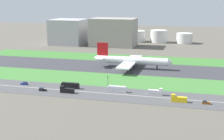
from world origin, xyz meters
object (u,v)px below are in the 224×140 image
(traffic_light, at_px, (108,81))
(hangar_building, at_px, (114,32))
(car_4, at_px, (24,83))
(bus_0, at_px, (70,85))
(airliner, at_px, (131,60))
(truck_2, at_px, (156,92))
(bus_1, at_px, (117,89))
(truck_0, at_px, (67,90))
(fuel_tank_west, at_px, (136,36))
(fuel_tank_centre, at_px, (159,36))
(fuel_tank_east, at_px, (184,38))
(car_2, at_px, (206,102))
(terminal_building, at_px, (68,32))
(car_0, at_px, (42,89))
(truck_1, at_px, (179,99))

(traffic_light, xyz_separation_m, hangar_building, (-42.27, 174.01, 11.67))
(car_4, bearing_deg, bus_0, -0.00)
(airliner, distance_m, truck_2, 74.25)
(bus_1, bearing_deg, car_4, 180.00)
(airliner, distance_m, truck_0, 81.23)
(truck_0, relative_size, fuel_tank_west, 0.37)
(fuel_tank_centre, height_order, fuel_tank_east, fuel_tank_centre)
(car_2, height_order, fuel_tank_centre, fuel_tank_centre)
(truck_0, height_order, terminal_building, terminal_building)
(car_4, xyz_separation_m, hangar_building, (11.90, 182.00, 15.03))
(bus_0, height_order, traffic_light, traffic_light)
(airliner, bearing_deg, fuel_tank_centre, 89.10)
(car_0, relative_size, bus_0, 0.38)
(truck_1, bearing_deg, car_2, -180.00)
(fuel_tank_west, bearing_deg, airliner, -80.56)
(airliner, distance_m, fuel_tank_centre, 159.03)
(terminal_building, bearing_deg, fuel_tank_west, 31.33)
(car_4, height_order, bus_0, bus_0)
(truck_0, xyz_separation_m, car_2, (79.77, 0.00, -0.75))
(truck_1, distance_m, terminal_building, 240.12)
(car_4, height_order, fuel_tank_east, fuel_tank_east)
(bus_0, xyz_separation_m, bus_1, (30.30, 0.00, 0.00))
(bus_0, relative_size, fuel_tank_east, 0.60)
(car_4, xyz_separation_m, fuel_tank_west, (29.69, 227.00, 5.99))
(truck_0, xyz_separation_m, bus_1, (28.35, 10.00, 0.15))
(hangar_building, bearing_deg, traffic_light, -76.35)
(truck_2, bearing_deg, hangar_building, 112.05)
(traffic_light, xyz_separation_m, fuel_tank_centre, (4.48, 219.01, 3.33))
(car_2, distance_m, hangar_building, 217.84)
(terminal_building, bearing_deg, hangar_building, 0.00)
(traffic_light, relative_size, fuel_tank_centre, 0.35)
(airliner, xyz_separation_m, car_2, (57.56, -78.00, -5.31))
(car_0, xyz_separation_m, bus_0, (14.09, 10.00, 0.90))
(fuel_tank_centre, bearing_deg, terminal_building, -156.38)
(truck_0, relative_size, fuel_tank_centre, 0.41)
(car_2, distance_m, fuel_tank_west, 251.52)
(traffic_light, distance_m, fuel_tank_east, 221.98)
(airliner, height_order, fuel_tank_east, airliner)
(car_0, relative_size, traffic_light, 0.61)
(bus_1, bearing_deg, fuel_tank_centre, 90.92)
(car_4, height_order, terminal_building, terminal_building)
(car_4, height_order, hangar_building, hangar_building)
(car_0, height_order, traffic_light, traffic_light)
(bus_1, relative_size, traffic_light, 1.61)
(truck_1, relative_size, fuel_tank_centre, 0.41)
(bus_0, height_order, truck_2, truck_2)
(airliner, relative_size, terminal_building, 1.68)
(bus_1, xyz_separation_m, truck_2, (23.33, 0.00, -0.15))
(hangar_building, relative_size, fuel_tank_east, 2.60)
(car_2, bearing_deg, bus_0, -6.98)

